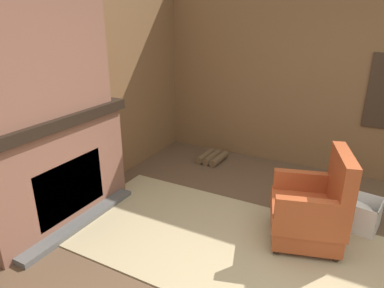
{
  "coord_description": "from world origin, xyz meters",
  "views": [
    {
      "loc": [
        0.24,
        -2.2,
        2.11
      ],
      "look_at": [
        -1.26,
        0.62,
        0.9
      ],
      "focal_mm": 32.0,
      "sensor_mm": 36.0,
      "label": 1
    }
  ],
  "objects_px": {
    "armchair": "(311,210)",
    "storage_case": "(84,98)",
    "laundry_basket": "(353,211)",
    "oil_lamp_vase": "(16,111)",
    "decorative_plate_on_mantel": "(50,99)",
    "firewood_stack": "(212,157)"
  },
  "relations": [
    {
      "from": "firewood_stack",
      "to": "decorative_plate_on_mantel",
      "type": "bearing_deg",
      "value": -110.75
    },
    {
      "from": "firewood_stack",
      "to": "armchair",
      "type": "bearing_deg",
      "value": -39.19
    },
    {
      "from": "armchair",
      "to": "oil_lamp_vase",
      "type": "height_order",
      "value": "oil_lamp_vase"
    },
    {
      "from": "armchair",
      "to": "oil_lamp_vase",
      "type": "relative_size",
      "value": 3.07
    },
    {
      "from": "firewood_stack",
      "to": "oil_lamp_vase",
      "type": "bearing_deg",
      "value": -107.34
    },
    {
      "from": "firewood_stack",
      "to": "storage_case",
      "type": "bearing_deg",
      "value": -114.82
    },
    {
      "from": "armchair",
      "to": "decorative_plate_on_mantel",
      "type": "relative_size",
      "value": 3.37
    },
    {
      "from": "armchair",
      "to": "laundry_basket",
      "type": "distance_m",
      "value": 0.65
    },
    {
      "from": "armchair",
      "to": "laundry_basket",
      "type": "bearing_deg",
      "value": -141.0
    },
    {
      "from": "armchair",
      "to": "firewood_stack",
      "type": "relative_size",
      "value": 2.07
    },
    {
      "from": "armchair",
      "to": "decorative_plate_on_mantel",
      "type": "distance_m",
      "value": 2.79
    },
    {
      "from": "laundry_basket",
      "to": "decorative_plate_on_mantel",
      "type": "relative_size",
      "value": 1.97
    },
    {
      "from": "laundry_basket",
      "to": "decorative_plate_on_mantel",
      "type": "height_order",
      "value": "decorative_plate_on_mantel"
    },
    {
      "from": "armchair",
      "to": "laundry_basket",
      "type": "relative_size",
      "value": 1.71
    },
    {
      "from": "firewood_stack",
      "to": "oil_lamp_vase",
      "type": "distance_m",
      "value": 2.93
    },
    {
      "from": "firewood_stack",
      "to": "storage_case",
      "type": "xyz_separation_m",
      "value": [
        -0.79,
        -1.71,
        1.19
      ]
    },
    {
      "from": "storage_case",
      "to": "decorative_plate_on_mantel",
      "type": "distance_m",
      "value": 0.44
    },
    {
      "from": "oil_lamp_vase",
      "to": "decorative_plate_on_mantel",
      "type": "bearing_deg",
      "value": 92.92
    },
    {
      "from": "oil_lamp_vase",
      "to": "decorative_plate_on_mantel",
      "type": "height_order",
      "value": "oil_lamp_vase"
    },
    {
      "from": "armchair",
      "to": "storage_case",
      "type": "bearing_deg",
      "value": -8.67
    },
    {
      "from": "laundry_basket",
      "to": "oil_lamp_vase",
      "type": "height_order",
      "value": "oil_lamp_vase"
    },
    {
      "from": "storage_case",
      "to": "oil_lamp_vase",
      "type": "bearing_deg",
      "value": -90.01
    }
  ]
}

